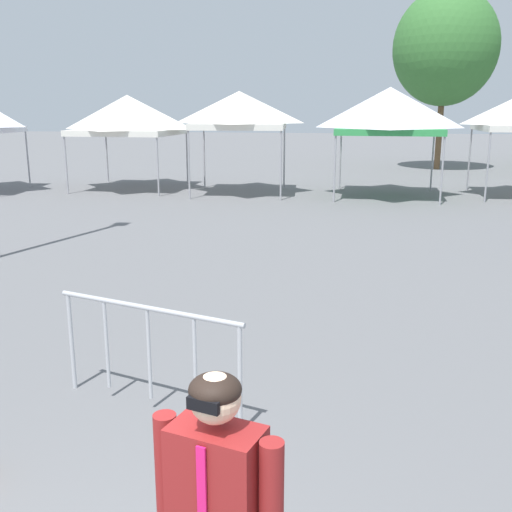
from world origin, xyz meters
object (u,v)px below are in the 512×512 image
(canopy_tent_behind_left, at_px, (128,115))
(canopy_tent_center, at_px, (239,110))
(canopy_tent_far_right, at_px, (389,111))
(crowd_barrier_mid_lot, at_px, (148,337))
(tree_behind_tents_center, at_px, (445,48))

(canopy_tent_behind_left, relative_size, canopy_tent_center, 1.05)
(canopy_tent_center, relative_size, canopy_tent_far_right, 0.97)
(canopy_tent_far_right, height_order, crowd_barrier_mid_lot, canopy_tent_far_right)
(crowd_barrier_mid_lot, bearing_deg, canopy_tent_center, 96.30)
(canopy_tent_behind_left, xyz_separation_m, crowd_barrier_mid_lot, (5.82, -15.78, -1.89))
(canopy_tent_center, xyz_separation_m, crowd_barrier_mid_lot, (1.67, -15.15, -2.06))
(canopy_tent_far_right, relative_size, crowd_barrier_mid_lot, 1.77)
(canopy_tent_far_right, distance_m, crowd_barrier_mid_lot, 15.64)
(canopy_tent_far_right, distance_m, tree_behind_tents_center, 10.48)
(canopy_tent_behind_left, distance_m, canopy_tent_far_right, 9.12)
(canopy_tent_center, distance_m, crowd_barrier_mid_lot, 15.38)
(tree_behind_tents_center, distance_m, crowd_barrier_mid_lot, 26.03)
(canopy_tent_center, height_order, crowd_barrier_mid_lot, canopy_tent_center)
(canopy_tent_behind_left, bearing_deg, canopy_tent_center, -8.66)
(canopy_tent_behind_left, relative_size, tree_behind_tents_center, 0.44)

